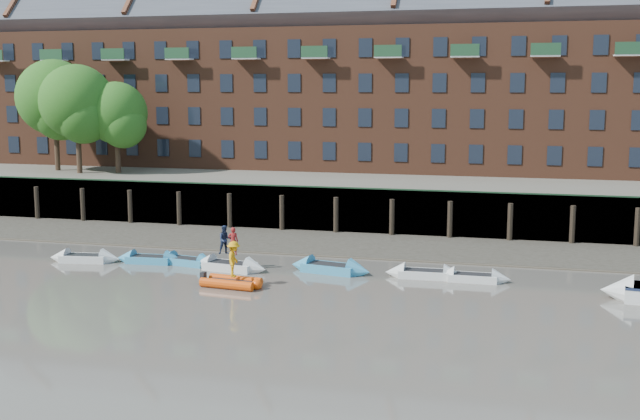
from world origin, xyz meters
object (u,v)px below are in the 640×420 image
(rowboat_0, at_px, (85,258))
(person_rib_crew, at_px, (234,259))
(rowboat_2, at_px, (187,261))
(rowboat_5, at_px, (424,274))
(rowboat_3, at_px, (230,266))
(rowboat_4, at_px, (330,268))
(rowboat_1, at_px, (150,259))
(rowboat_6, at_px, (473,278))
(person_rower_b, at_px, (225,240))
(person_rower_a, at_px, (233,241))
(rib_tender, at_px, (234,282))

(rowboat_0, distance_m, person_rib_crew, 11.31)
(rowboat_2, xyz_separation_m, rowboat_5, (13.85, 0.23, 0.01))
(rowboat_3, xyz_separation_m, rowboat_4, (5.64, 0.90, 0.01))
(rowboat_1, distance_m, person_rib_crew, 8.07)
(rowboat_3, bearing_deg, rowboat_6, 12.11)
(rowboat_5, relative_size, rowboat_6, 1.08)
(rowboat_1, distance_m, rowboat_5, 16.17)
(rowboat_0, distance_m, rowboat_4, 14.82)
(rowboat_4, xyz_separation_m, rowboat_5, (5.27, 0.06, -0.03))
(rowboat_1, height_order, person_rower_b, person_rower_b)
(rowboat_4, distance_m, person_rower_b, 6.18)
(rowboat_1, distance_m, rowboat_4, 10.90)
(rowboat_3, bearing_deg, rowboat_2, 174.95)
(rowboat_6, distance_m, person_rower_a, 13.43)
(rowboat_3, xyz_separation_m, rowboat_6, (13.54, 0.78, -0.03))
(rowboat_4, height_order, rib_tender, rowboat_4)
(rowboat_3, bearing_deg, rib_tender, -57.58)
(rowboat_4, bearing_deg, rowboat_1, -167.61)
(rowboat_3, xyz_separation_m, rowboat_5, (10.90, 0.96, -0.02))
(rowboat_1, relative_size, person_rower_b, 2.55)
(rowboat_5, distance_m, rib_tender, 10.38)
(rowboat_2, bearing_deg, rowboat_6, 11.11)
(rowboat_1, bearing_deg, rowboat_5, -2.44)
(rowboat_0, distance_m, person_rower_b, 8.96)
(person_rib_crew, bearing_deg, person_rower_b, 17.64)
(rowboat_1, bearing_deg, rib_tender, -35.14)
(rowboat_2, relative_size, person_rower_b, 2.49)
(rib_tender, bearing_deg, person_rower_b, 123.42)
(rowboat_5, distance_m, person_rower_b, 11.35)
(rowboat_1, xyz_separation_m, rowboat_3, (5.26, -0.63, 0.02))
(rowboat_1, distance_m, person_rower_a, 5.69)
(rowboat_0, bearing_deg, rowboat_4, -4.27)
(rowboat_6, height_order, rib_tender, rowboat_6)
(rowboat_4, bearing_deg, rowboat_0, -165.25)
(rowboat_3, xyz_separation_m, rib_tender, (1.56, -3.56, 0.01))
(rowboat_5, bearing_deg, person_rower_a, -177.39)
(rowboat_4, xyz_separation_m, person_rib_crew, (-4.08, -4.38, 1.22))
(rowboat_1, distance_m, rowboat_2, 2.32)
(rowboat_0, relative_size, rowboat_4, 0.89)
(person_rib_crew, bearing_deg, rowboat_1, 49.31)
(rib_tender, relative_size, person_rower_a, 2.09)
(rowboat_0, bearing_deg, person_rower_a, -7.22)
(rowboat_2, relative_size, rib_tender, 1.24)
(rib_tender, bearing_deg, person_rower_a, 117.18)
(rowboat_5, bearing_deg, person_rib_crew, -156.79)
(rowboat_6, bearing_deg, rib_tender, -160.53)
(rowboat_0, xyz_separation_m, person_rib_crew, (10.71, -3.41, 1.25))
(rowboat_4, height_order, person_rower_b, person_rower_b)
(rowboat_4, height_order, person_rower_a, person_rower_a)
(rowboat_6, bearing_deg, rowboat_0, -178.28)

